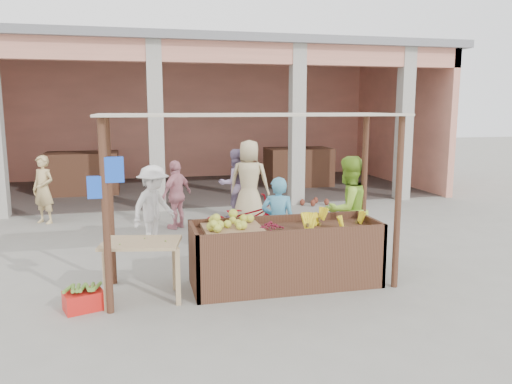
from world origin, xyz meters
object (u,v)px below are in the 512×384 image
object	(u,v)px
side_table	(141,252)
vendor_blue	(278,220)
red_crate	(83,301)
fruit_stall	(285,257)
vendor_green	(348,207)
motorcycle	(244,219)

from	to	relation	value
side_table	vendor_blue	bearing A→B (deg)	34.31
side_table	red_crate	size ratio (longest dim) A/B	2.39
side_table	vendor_blue	world-z (taller)	vendor_blue
fruit_stall	vendor_green	size ratio (longest dim) A/B	1.44
fruit_stall	side_table	xyz separation A→B (m)	(-1.96, -0.13, 0.25)
fruit_stall	red_crate	world-z (taller)	fruit_stall
side_table	motorcycle	distance (m)	3.06
vendor_blue	vendor_green	world-z (taller)	vendor_green
motorcycle	fruit_stall	bearing A→B (deg)	178.12
fruit_stall	vendor_blue	size ratio (longest dim) A/B	1.70
fruit_stall	motorcycle	bearing A→B (deg)	92.38
vendor_blue	red_crate	bearing A→B (deg)	43.28
vendor_blue	vendor_green	xyz separation A→B (m)	(1.17, 0.05, 0.14)
side_table	motorcycle	size ratio (longest dim) A/B	0.63
motorcycle	side_table	bearing A→B (deg)	138.06
motorcycle	vendor_blue	bearing A→B (deg)	-176.94
motorcycle	red_crate	bearing A→B (deg)	130.59
vendor_blue	motorcycle	bearing A→B (deg)	-59.40
side_table	motorcycle	world-z (taller)	motorcycle
fruit_stall	red_crate	distance (m)	2.71
fruit_stall	motorcycle	size ratio (longest dim) A/B	1.51
red_crate	motorcycle	distance (m)	3.66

